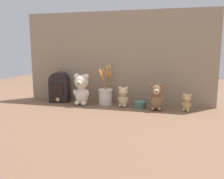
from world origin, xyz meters
name	(u,v)px	position (x,y,z in m)	size (l,w,h in m)	color
ground_plane	(111,107)	(0.00, 0.00, 0.00)	(4.00, 4.00, 0.00)	brown
backdrop_wall	(117,58)	(0.00, 0.17, 0.37)	(1.57, 0.02, 0.74)	gray
teddy_bear_large	(81,89)	(-0.25, 0.01, 0.13)	(0.13, 0.13, 0.25)	beige
teddy_bear_medium	(156,96)	(0.34, -0.01, 0.11)	(0.11, 0.10, 0.20)	olive
teddy_bear_small	(123,96)	(0.09, 0.03, 0.08)	(0.09, 0.08, 0.16)	#DBBC84
teddy_bear_tiny	(187,102)	(0.56, 0.01, 0.07)	(0.07, 0.07, 0.13)	tan
flower_vase	(106,94)	(-0.07, 0.07, 0.09)	(0.12, 0.16, 0.32)	silver
vintage_radio	(59,87)	(-0.47, 0.06, 0.13)	(0.17, 0.12, 0.25)	black
decorative_tin_tall	(140,104)	(0.22, 0.03, 0.03)	(0.10, 0.10, 0.05)	#47705B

